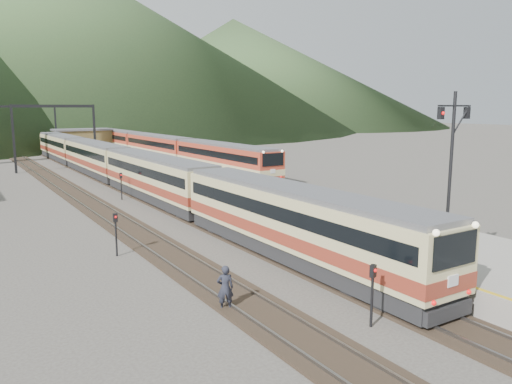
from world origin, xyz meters
TOP-DOWN VIEW (x-y plane):
  - ground at (0.00, 0.00)m, footprint 400.00×400.00m
  - track_main at (0.00, 40.00)m, footprint 2.60×200.00m
  - track_far at (-5.00, 40.00)m, footprint 2.60×200.00m
  - track_second at (11.50, 40.00)m, footprint 2.60×200.00m
  - platform at (5.60, 38.00)m, footprint 8.00×100.00m
  - gantry_near at (-2.85, 55.00)m, footprint 9.55×0.25m
  - gantry_far at (-2.85, 80.00)m, footprint 9.55×0.25m
  - station_shed at (5.60, 78.00)m, footprint 9.40×4.40m
  - hill_b at (30.00, 230.00)m, footprint 220.00×220.00m
  - hill_c at (110.00, 210.00)m, footprint 160.00×160.00m
  - main_train at (0.00, 38.66)m, footprint 2.74×75.22m
  - second_train at (11.50, 58.33)m, footprint 2.84×58.24m
  - signal_mast at (3.73, 4.17)m, footprint 2.20×0.26m
  - short_signal_a at (-2.29, 2.57)m, footprint 0.26×0.22m
  - short_signal_b at (-2.20, 31.52)m, footprint 0.25×0.21m
  - short_signal_c at (-7.35, 15.77)m, footprint 0.23×0.18m
  - worker at (-5.93, 6.59)m, footprint 0.76×0.63m

SIDE VIEW (x-z plane):
  - ground at x=0.00m, z-range 0.00..0.00m
  - track_main at x=0.00m, z-range -0.05..0.18m
  - track_far at x=-5.00m, z-range -0.05..0.18m
  - track_second at x=11.50m, z-range -0.05..0.18m
  - platform at x=5.60m, z-range 0.00..1.00m
  - worker at x=-5.93m, z-range 0.00..1.77m
  - short_signal_a at x=-2.29m, z-range 0.33..2.60m
  - short_signal_b at x=-2.20m, z-range 0.33..2.60m
  - short_signal_c at x=-7.35m, z-range 0.33..2.60m
  - main_train at x=0.00m, z-range 0.23..3.58m
  - second_train at x=11.50m, z-range 0.23..3.69m
  - station_shed at x=5.60m, z-range 1.02..4.12m
  - signal_mast at x=3.73m, z-range 1.79..9.10m
  - gantry_near at x=-2.85m, z-range 1.59..9.59m
  - gantry_far at x=-2.85m, z-range 1.59..9.59m
  - hill_c at x=110.00m, z-range 0.00..50.00m
  - hill_b at x=30.00m, z-range 0.00..75.00m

